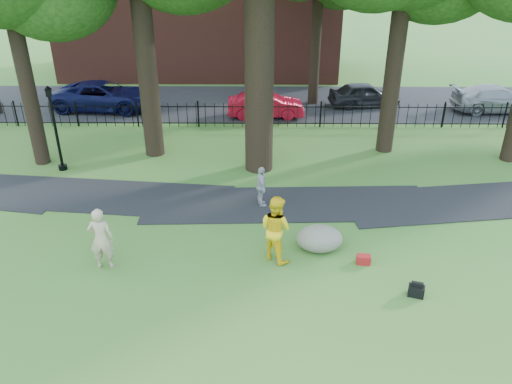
{
  "coord_description": "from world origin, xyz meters",
  "views": [
    {
      "loc": [
        0.06,
        -11.5,
        8.32
      ],
      "look_at": [
        -0.07,
        2.0,
        1.45
      ],
      "focal_mm": 35.0,
      "sensor_mm": 36.0,
      "label": 1
    }
  ],
  "objects_px": {
    "woman": "(101,239)",
    "man": "(276,228)",
    "red_sedan": "(266,105)",
    "lamppost": "(56,130)",
    "boulder": "(320,237)"
  },
  "relations": [
    {
      "from": "lamppost",
      "to": "red_sedan",
      "type": "bearing_deg",
      "value": 18.94
    },
    {
      "from": "woman",
      "to": "lamppost",
      "type": "distance_m",
      "value": 7.61
    },
    {
      "from": "woman",
      "to": "lamppost",
      "type": "bearing_deg",
      "value": -65.19
    },
    {
      "from": "woman",
      "to": "red_sedan",
      "type": "distance_m",
      "value": 14.19
    },
    {
      "from": "woman",
      "to": "boulder",
      "type": "height_order",
      "value": "woman"
    },
    {
      "from": "lamppost",
      "to": "woman",
      "type": "bearing_deg",
      "value": -82.07
    },
    {
      "from": "boulder",
      "to": "red_sedan",
      "type": "relative_size",
      "value": 0.35
    },
    {
      "from": "man",
      "to": "lamppost",
      "type": "bearing_deg",
      "value": 5.37
    },
    {
      "from": "red_sedan",
      "to": "woman",
      "type": "bearing_deg",
      "value": 159.59
    },
    {
      "from": "woman",
      "to": "man",
      "type": "height_order",
      "value": "man"
    },
    {
      "from": "man",
      "to": "red_sedan",
      "type": "distance_m",
      "value": 12.94
    },
    {
      "from": "man",
      "to": "red_sedan",
      "type": "xyz_separation_m",
      "value": [
        -0.18,
        12.93,
        -0.36
      ]
    },
    {
      "from": "woman",
      "to": "man",
      "type": "xyz_separation_m",
      "value": [
        4.83,
        0.47,
        0.07
      ]
    },
    {
      "from": "woman",
      "to": "red_sedan",
      "type": "height_order",
      "value": "woman"
    },
    {
      "from": "lamppost",
      "to": "red_sedan",
      "type": "distance_m",
      "value": 10.69
    }
  ]
}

